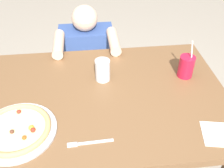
% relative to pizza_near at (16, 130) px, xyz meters
% --- Properties ---
extents(dining_table, '(1.30, 0.91, 0.75)m').
position_rel_pizza_near_xyz_m(dining_table, '(0.42, 0.21, -0.12)').
color(dining_table, brown).
rests_on(dining_table, ground).
extents(pizza_near, '(0.36, 0.36, 0.04)m').
position_rel_pizza_near_xyz_m(pizza_near, '(0.00, 0.00, 0.00)').
color(pizza_near, '#B7B7BC').
rests_on(pizza_near, dining_table).
extents(drink_cup_colored, '(0.09, 0.09, 0.22)m').
position_rel_pizza_near_xyz_m(drink_cup_colored, '(0.89, 0.33, 0.05)').
color(drink_cup_colored, red).
rests_on(drink_cup_colored, dining_table).
extents(water_cup_clear, '(0.08, 0.08, 0.12)m').
position_rel_pizza_near_xyz_m(water_cup_clear, '(0.41, 0.35, 0.05)').
color(water_cup_clear, silver).
rests_on(water_cup_clear, dining_table).
extents(paper_napkin, '(0.19, 0.17, 0.00)m').
position_rel_pizza_near_xyz_m(paper_napkin, '(0.91, -0.12, -0.02)').
color(paper_napkin, white).
rests_on(paper_napkin, dining_table).
extents(fork, '(0.20, 0.03, 0.00)m').
position_rel_pizza_near_xyz_m(fork, '(0.32, -0.10, -0.02)').
color(fork, silver).
rests_on(fork, dining_table).
extents(diner_seated, '(0.44, 0.53, 0.95)m').
position_rel_pizza_near_xyz_m(diner_seated, '(0.34, 0.93, -0.35)').
color(diner_seated, '#333847').
rests_on(diner_seated, ground).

